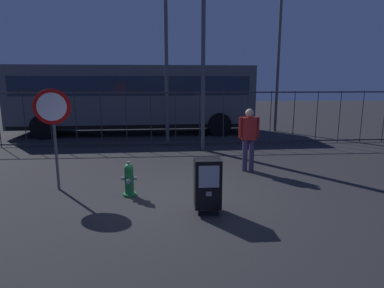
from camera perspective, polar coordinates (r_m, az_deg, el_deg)
name	(u,v)px	position (r m, az deg, el deg)	size (l,w,h in m)	color
ground_plane	(182,198)	(6.92, -1.78, -9.31)	(60.00, 60.00, 0.00)	#262628
fire_hydrant	(129,180)	(7.05, -10.90, -6.12)	(0.33, 0.32, 0.75)	#1E7238
newspaper_box_primary	(208,183)	(6.01, 2.72, -6.79)	(0.48, 0.42, 1.02)	black
stop_sign	(53,118)	(7.65, -23.02, 4.13)	(0.71, 0.31, 2.23)	#4C4F54
pedestrian	(249,136)	(8.79, 9.85, 1.36)	(0.55, 0.22, 1.67)	#382D51
fence_barrier	(175,118)	(12.15, -2.93, 4.55)	(18.03, 0.04, 2.00)	#2D2D33
bus_near	(135,95)	(15.16, -9.95, 8.34)	(10.57, 3.02, 3.00)	#4C5156
street_light_near_left	(166,25)	(12.82, -4.57, 19.97)	(0.32, 0.32, 7.63)	#4C4F54
street_light_near_right	(203,31)	(11.34, 1.99, 19.00)	(0.32, 0.32, 6.81)	#4C4F54
street_light_far_left	(279,35)	(15.98, 14.98, 17.78)	(0.32, 0.32, 7.57)	#4C4F54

